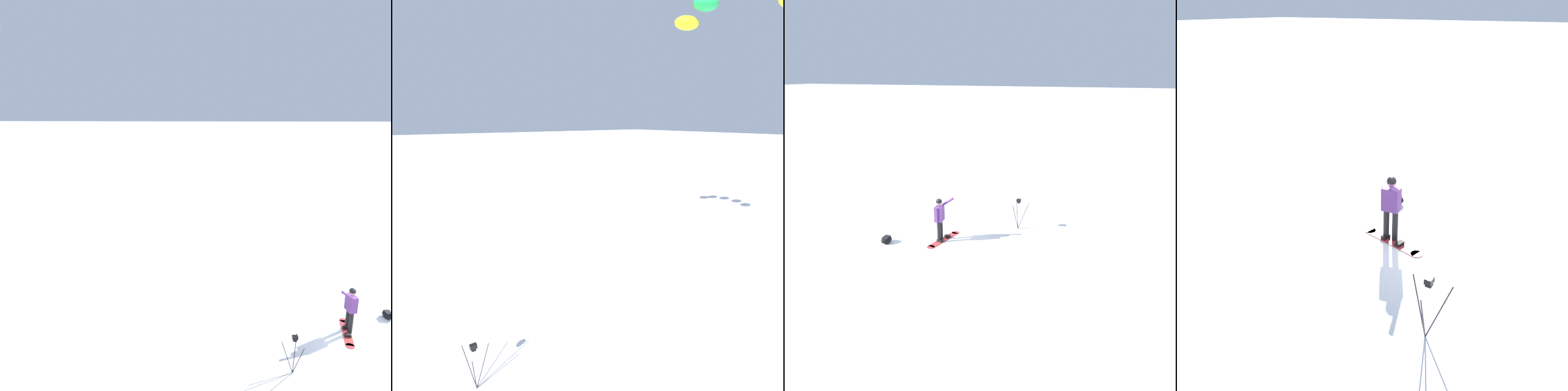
% 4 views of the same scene
% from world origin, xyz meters
% --- Properties ---
extents(ground_plane, '(300.00, 300.00, 0.00)m').
position_xyz_m(ground_plane, '(0.00, 0.00, 0.00)').
color(ground_plane, white).
extents(snowboarder, '(0.53, 0.62, 1.63)m').
position_xyz_m(snowboarder, '(0.71, 0.09, 0.97)').
color(snowboarder, black).
rests_on(snowboarder, ground_plane).
extents(snowboard, '(1.70, 0.59, 0.10)m').
position_xyz_m(snowboard, '(0.60, 0.17, 0.02)').
color(snowboard, '#B23333').
rests_on(snowboard, ground_plane).
extents(gear_bag_large, '(0.48, 0.36, 0.25)m').
position_xyz_m(gear_bag_large, '(1.54, -1.64, 0.13)').
color(gear_bag_large, black).
rests_on(gear_bag_large, ground_plane).
extents(camera_tripod, '(0.71, 0.58, 1.22)m').
position_xyz_m(camera_tripod, '(-1.34, 2.45, 0.88)').
color(camera_tripod, '#262628').
rests_on(camera_tripod, ground_plane).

